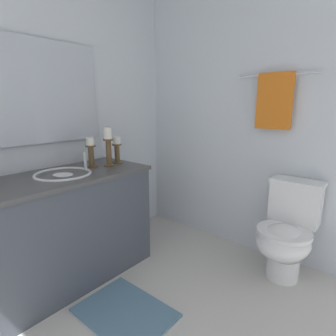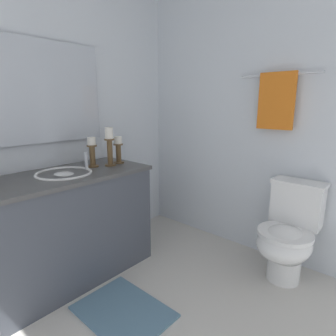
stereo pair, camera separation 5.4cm
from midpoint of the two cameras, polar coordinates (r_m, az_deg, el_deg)
The scene contains 12 objects.
wall_back at distance 2.40m, azimuth 25.30°, elevation 9.62°, with size 3.07×0.04×2.45m, color silver.
wall_left at distance 2.33m, azimuth -28.65°, elevation 9.20°, with size 0.04×2.91×2.45m, color silver.
vanity_cabinet at distance 2.26m, azimuth -20.69°, elevation -11.40°, with size 0.58×1.24×0.82m.
sink_basin at distance 2.14m, azimuth -21.47°, elevation -2.24°, with size 0.40×0.40×0.24m.
mirror at distance 2.33m, azimuth -26.25°, elevation 13.92°, with size 0.02×1.03×0.76m, color silver.
candle_holder_tall at distance 2.38m, azimuth -11.15°, elevation 3.76°, with size 0.09×0.09×0.23m.
candle_holder_short at distance 2.28m, azimuth -12.90°, elevation 4.54°, with size 0.09×0.09×0.31m.
candle_holder_mid at distance 2.28m, azimuth -16.32°, elevation 3.22°, with size 0.09×0.09×0.24m.
toilet at distance 2.32m, azimuth 22.71°, elevation -12.31°, with size 0.39×0.54×0.75m.
towel_bar at distance 2.41m, azimuth 21.05°, elevation 17.54°, with size 0.02×0.02×0.63m, color silver.
towel_near_vanity at distance 2.38m, azimuth 20.50°, elevation 12.83°, with size 0.28×0.03×0.44m, color orange.
bath_mat at distance 2.03m, azimuth -9.73°, elevation -27.39°, with size 0.60×0.44×0.02m, color slate.
Camera 1 is at (0.60, -0.88, 1.32)m, focal length 29.45 mm.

